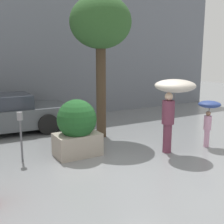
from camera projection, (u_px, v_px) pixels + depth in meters
name	position (u px, v px, depth m)	size (l,w,h in m)	color
ground_plane	(133.00, 169.00, 6.59)	(40.00, 40.00, 0.00)	slate
building_facade	(45.00, 46.00, 11.53)	(18.00, 0.30, 6.00)	slate
planter_box	(77.00, 127.00, 7.36)	(1.17, 1.04, 1.51)	#9E9384
person_adult	(173.00, 94.00, 7.39)	(1.07, 1.07, 2.01)	brown
person_child	(209.00, 111.00, 8.05)	(0.63, 0.63, 1.34)	#D199B7
parked_car_near	(0.00, 115.00, 9.56)	(4.61, 2.19, 1.31)	#4C5156
street_tree	(101.00, 25.00, 8.58)	(1.90, 1.90, 4.43)	#423323
parking_meter	(20.00, 126.00, 6.88)	(0.14, 0.14, 1.27)	#595B60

